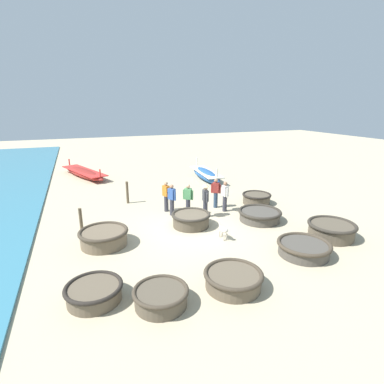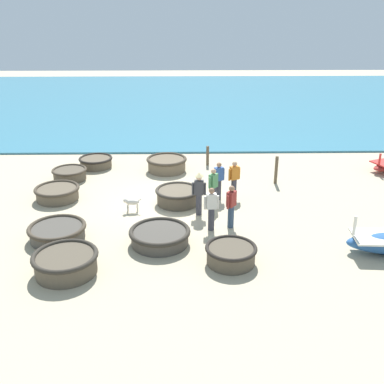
# 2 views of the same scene
# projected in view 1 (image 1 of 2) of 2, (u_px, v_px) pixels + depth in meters

# --- Properties ---
(ground_plane) EXTENTS (80.00, 80.00, 0.00)m
(ground_plane) POSITION_uv_depth(u_px,v_px,m) (191.00, 228.00, 13.33)
(ground_plane) COLOR #BCAD8C
(coracle_front_right) EXTENTS (1.90, 1.90, 0.64)m
(coracle_front_right) POSITION_uv_depth(u_px,v_px,m) (104.00, 237.00, 11.62)
(coracle_front_right) COLOR brown
(coracle_front_right) RESTS_ON ground
(coracle_center) EXTENTS (1.76, 1.76, 0.61)m
(coracle_center) POSITION_uv_depth(u_px,v_px,m) (191.00, 219.00, 13.45)
(coracle_center) COLOR brown
(coracle_center) RESTS_ON ground
(coracle_upturned) EXTENTS (2.02, 2.02, 0.51)m
(coracle_upturned) POSITION_uv_depth(u_px,v_px,m) (260.00, 215.00, 14.10)
(coracle_upturned) COLOR #4C473F
(coracle_upturned) RESTS_ON ground
(coracle_nearest) EXTENTS (1.93, 1.93, 0.50)m
(coracle_nearest) POSITION_uv_depth(u_px,v_px,m) (304.00, 248.00, 10.89)
(coracle_nearest) COLOR #4C473F
(coracle_nearest) RESTS_ON ground
(coracle_weathered) EXTENTS (1.92, 1.92, 0.64)m
(coracle_weathered) POSITION_uv_depth(u_px,v_px,m) (331.00, 229.00, 12.29)
(coracle_weathered) COLOR brown
(coracle_weathered) RESTS_ON ground
(coracle_beside_post) EXTENTS (1.79, 1.79, 0.52)m
(coracle_beside_post) POSITION_uv_depth(u_px,v_px,m) (233.00, 279.00, 8.94)
(coracle_beside_post) COLOR brown
(coracle_beside_post) RESTS_ON ground
(coracle_far_left) EXTENTS (1.55, 1.55, 0.51)m
(coracle_far_left) POSITION_uv_depth(u_px,v_px,m) (161.00, 296.00, 8.15)
(coracle_far_left) COLOR brown
(coracle_far_left) RESTS_ON ground
(coracle_far_right) EXTENTS (1.58, 1.58, 0.57)m
(coracle_far_right) POSITION_uv_depth(u_px,v_px,m) (257.00, 198.00, 16.50)
(coracle_far_right) COLOR brown
(coracle_far_right) RESTS_ON ground
(coracle_front_left) EXTENTS (1.62, 1.62, 0.49)m
(coracle_front_left) POSITION_uv_depth(u_px,v_px,m) (94.00, 292.00, 8.35)
(coracle_front_left) COLOR brown
(coracle_front_left) RESTS_ON ground
(long_boat_green_hull) EXTENTS (1.45, 4.80, 1.27)m
(long_boat_green_hull) POSITION_uv_depth(u_px,v_px,m) (206.00, 174.00, 21.76)
(long_boat_green_hull) COLOR #285693
(long_boat_green_hull) RESTS_ON ground
(long_boat_white_hull) EXTENTS (3.29, 5.92, 1.00)m
(long_boat_white_hull) POSITION_uv_depth(u_px,v_px,m) (84.00, 173.00, 22.57)
(long_boat_white_hull) COLOR maroon
(long_boat_white_hull) RESTS_ON ground
(fisherman_hauling) EXTENTS (0.34, 0.49, 1.57)m
(fisherman_hauling) POSITION_uv_depth(u_px,v_px,m) (166.00, 196.00, 15.17)
(fisherman_hauling) COLOR #383842
(fisherman_hauling) RESTS_ON ground
(fisherman_with_hat) EXTENTS (0.44, 0.38, 1.57)m
(fisherman_with_hat) POSITION_uv_depth(u_px,v_px,m) (188.00, 199.00, 14.66)
(fisherman_with_hat) COLOR #383842
(fisherman_with_hat) RESTS_ON ground
(fisherman_standing_right) EXTENTS (0.24, 0.53, 1.57)m
(fisherman_standing_right) POSITION_uv_depth(u_px,v_px,m) (225.00, 196.00, 15.17)
(fisherman_standing_right) COLOR #383842
(fisherman_standing_right) RESTS_ON ground
(fisherman_standing_left) EXTENTS (0.36, 0.47, 1.57)m
(fisherman_standing_left) POSITION_uv_depth(u_px,v_px,m) (172.00, 199.00, 14.64)
(fisherman_standing_left) COLOR #383842
(fisherman_standing_left) RESTS_ON ground
(fisherman_by_coracle) EXTENTS (0.36, 0.53, 1.67)m
(fisherman_by_coracle) POSITION_uv_depth(u_px,v_px,m) (205.00, 198.00, 14.35)
(fisherman_by_coracle) COLOR #383842
(fisherman_by_coracle) RESTS_ON ground
(fisherman_crouching) EXTENTS (0.44, 0.38, 1.57)m
(fisherman_crouching) POSITION_uv_depth(u_px,v_px,m) (216.00, 192.00, 15.73)
(fisherman_crouching) COLOR #2D425B
(fisherman_crouching) RESTS_ON ground
(dog) EXTENTS (0.22, 0.69, 0.55)m
(dog) POSITION_uv_depth(u_px,v_px,m) (224.00, 230.00, 12.14)
(dog) COLOR beige
(dog) RESTS_ON ground
(mooring_post_shoreline) EXTENTS (0.14, 0.14, 0.96)m
(mooring_post_shoreline) POSITION_uv_depth(u_px,v_px,m) (81.00, 219.00, 13.08)
(mooring_post_shoreline) COLOR brown
(mooring_post_shoreline) RESTS_ON ground
(mooring_post_mid_beach) EXTENTS (0.14, 0.14, 1.23)m
(mooring_post_mid_beach) POSITION_uv_depth(u_px,v_px,m) (127.00, 192.00, 16.48)
(mooring_post_mid_beach) COLOR brown
(mooring_post_mid_beach) RESTS_ON ground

